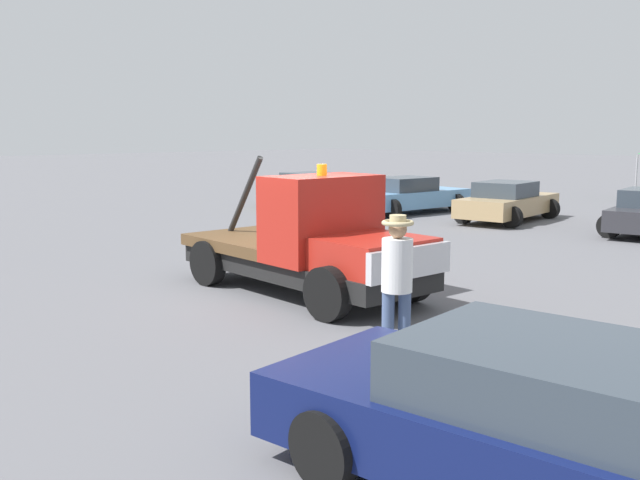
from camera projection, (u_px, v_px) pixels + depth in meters
The scene contains 7 objects.
ground_plane at pixel (301, 293), 13.31m from camera, with size 160.00×160.00×0.00m, color slate.
tow_truck at pixel (313, 245), 12.92m from camera, with size 5.48×2.37×2.51m.
foreground_car at pixel (569, 431), 5.59m from camera, with size 5.39×2.57×1.34m.
person_near_truck at pixel (397, 274), 9.34m from camera, with size 0.42×0.42×1.91m.
parked_car_olive at pixel (313, 189), 29.00m from camera, with size 2.54×4.55×1.34m.
parked_car_skyblue at pixel (408, 196), 26.09m from camera, with size 2.65×5.03×1.34m.
parked_car_tan at pixel (507, 202), 23.80m from camera, with size 2.75×4.81×1.34m.
Camera 1 is at (9.62, -8.76, 2.98)m, focal length 40.00 mm.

